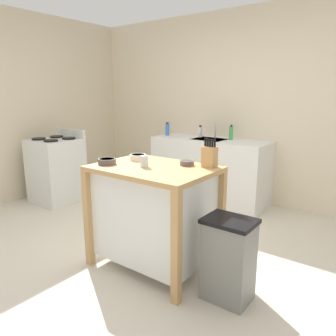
# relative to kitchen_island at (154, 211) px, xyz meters

# --- Properties ---
(ground_plane) EXTENTS (6.11, 6.11, 0.00)m
(ground_plane) POSITION_rel_kitchen_island_xyz_m (-0.21, -0.01, -0.50)
(ground_plane) COLOR beige
(ground_plane) RESTS_ON ground
(wall_back) EXTENTS (5.11, 0.10, 2.60)m
(wall_back) POSITION_rel_kitchen_island_xyz_m (-0.21, 2.23, 0.80)
(wall_back) COLOR beige
(wall_back) RESTS_ON ground
(wall_left) EXTENTS (0.10, 2.84, 2.60)m
(wall_left) POSITION_rel_kitchen_island_xyz_m (-2.76, 0.81, 0.80)
(wall_left) COLOR beige
(wall_left) RESTS_ON ground
(kitchen_island) EXTENTS (1.00, 0.72, 0.90)m
(kitchen_island) POSITION_rel_kitchen_island_xyz_m (0.00, 0.00, 0.00)
(kitchen_island) COLOR tan
(kitchen_island) RESTS_ON ground
(knife_block) EXTENTS (0.11, 0.09, 0.24)m
(knife_block) POSITION_rel_kitchen_island_xyz_m (0.38, 0.26, 0.49)
(knife_block) COLOR tan
(knife_block) RESTS_ON kitchen_island
(bowl_ceramic_wide) EXTENTS (0.15, 0.15, 0.05)m
(bowl_ceramic_wide) POSITION_rel_kitchen_island_xyz_m (-0.28, 0.12, 0.43)
(bowl_ceramic_wide) COLOR silver
(bowl_ceramic_wide) RESTS_ON kitchen_island
(bowl_ceramic_small) EXTENTS (0.15, 0.15, 0.05)m
(bowl_ceramic_small) POSITION_rel_kitchen_island_xyz_m (-0.38, -0.17, 0.42)
(bowl_ceramic_small) COLOR #564C47
(bowl_ceramic_small) RESTS_ON kitchen_island
(bowl_stoneware_deep) EXTENTS (0.12, 0.12, 0.04)m
(bowl_stoneware_deep) POSITION_rel_kitchen_island_xyz_m (0.20, 0.20, 0.42)
(bowl_stoneware_deep) COLOR #564C47
(bowl_stoneware_deep) RESTS_ON kitchen_island
(drinking_cup) EXTENTS (0.07, 0.07, 0.10)m
(drinking_cup) POSITION_rel_kitchen_island_xyz_m (-0.05, -0.06, 0.45)
(drinking_cup) COLOR silver
(drinking_cup) RESTS_ON kitchen_island
(trash_bin) EXTENTS (0.36, 0.28, 0.63)m
(trash_bin) POSITION_rel_kitchen_island_xyz_m (0.74, -0.06, -0.19)
(trash_bin) COLOR slate
(trash_bin) RESTS_ON ground
(sink_counter) EXTENTS (1.64, 0.60, 0.88)m
(sink_counter) POSITION_rel_kitchen_island_xyz_m (-0.53, 1.88, -0.06)
(sink_counter) COLOR silver
(sink_counter) RESTS_ON ground
(sink_faucet) EXTENTS (0.02, 0.02, 0.22)m
(sink_faucet) POSITION_rel_kitchen_island_xyz_m (-0.53, 2.02, 0.49)
(sink_faucet) COLOR #B7BCC1
(sink_faucet) RESTS_ON sink_counter
(bottle_hand_soap) EXTENTS (0.06, 0.06, 0.19)m
(bottle_hand_soap) POSITION_rel_kitchen_island_xyz_m (-1.23, 1.82, 0.47)
(bottle_hand_soap) COLOR blue
(bottle_hand_soap) RESTS_ON sink_counter
(bottle_dish_soap) EXTENTS (0.05, 0.05, 0.20)m
(bottle_dish_soap) POSITION_rel_kitchen_island_xyz_m (-0.26, 1.97, 0.47)
(bottle_dish_soap) COLOR green
(bottle_dish_soap) RESTS_ON sink_counter
(bottle_spray_cleaner) EXTENTS (0.06, 0.06, 0.17)m
(bottle_spray_cleaner) POSITION_rel_kitchen_island_xyz_m (-0.74, 1.95, 0.45)
(bottle_spray_cleaner) COLOR white
(bottle_spray_cleaner) RESTS_ON sink_counter
(stove) EXTENTS (0.60, 0.60, 1.00)m
(stove) POSITION_rel_kitchen_island_xyz_m (-2.21, 0.56, -0.06)
(stove) COLOR silver
(stove) RESTS_ON ground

